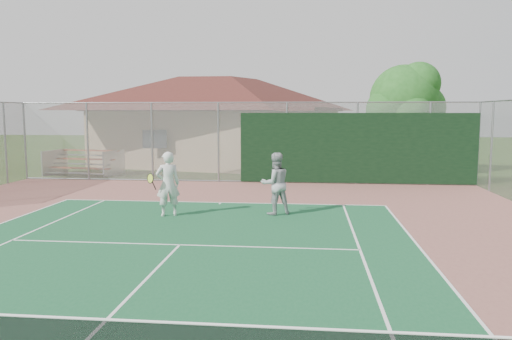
{
  "coord_description": "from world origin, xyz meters",
  "views": [
    {
      "loc": [
        2.94,
        -4.62,
        3.07
      ],
      "look_at": [
        1.49,
        9.17,
        1.47
      ],
      "focal_mm": 35.0,
      "sensor_mm": 36.0,
      "label": 1
    }
  ],
  "objects_px": {
    "clubhouse": "(220,112)",
    "player_grey_back": "(275,184)",
    "tree": "(406,101)",
    "bleachers": "(84,162)",
    "player_white_front": "(168,184)"
  },
  "relations": [
    {
      "from": "clubhouse",
      "to": "tree",
      "type": "height_order",
      "value": "clubhouse"
    },
    {
      "from": "clubhouse",
      "to": "tree",
      "type": "distance_m",
      "value": 10.84
    },
    {
      "from": "bleachers",
      "to": "tree",
      "type": "xyz_separation_m",
      "value": [
        15.76,
        1.54,
        2.96
      ]
    },
    {
      "from": "bleachers",
      "to": "tree",
      "type": "relative_size",
      "value": 0.63
    },
    {
      "from": "clubhouse",
      "to": "player_grey_back",
      "type": "height_order",
      "value": "clubhouse"
    },
    {
      "from": "clubhouse",
      "to": "bleachers",
      "type": "xyz_separation_m",
      "value": [
        -5.8,
        -5.8,
        -2.43
      ]
    },
    {
      "from": "player_grey_back",
      "to": "bleachers",
      "type": "bearing_deg",
      "value": -65.03
    },
    {
      "from": "clubhouse",
      "to": "player_grey_back",
      "type": "distance_m",
      "value": 15.36
    },
    {
      "from": "clubhouse",
      "to": "bleachers",
      "type": "height_order",
      "value": "clubhouse"
    },
    {
      "from": "tree",
      "to": "player_white_front",
      "type": "xyz_separation_m",
      "value": [
        -8.81,
        -10.89,
        -2.64
      ]
    },
    {
      "from": "tree",
      "to": "player_white_front",
      "type": "height_order",
      "value": "tree"
    },
    {
      "from": "bleachers",
      "to": "player_white_front",
      "type": "height_order",
      "value": "player_white_front"
    },
    {
      "from": "tree",
      "to": "player_grey_back",
      "type": "height_order",
      "value": "tree"
    },
    {
      "from": "clubhouse",
      "to": "player_white_front",
      "type": "bearing_deg",
      "value": -73.42
    },
    {
      "from": "player_white_front",
      "to": "player_grey_back",
      "type": "distance_m",
      "value": 3.2
    }
  ]
}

